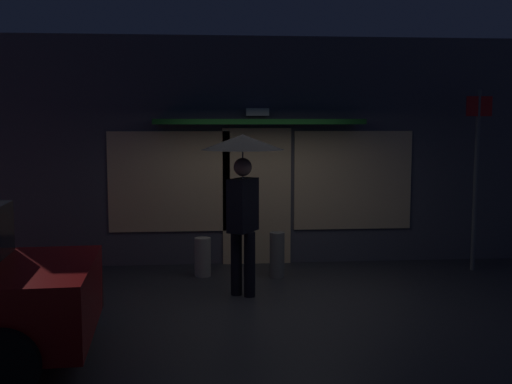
# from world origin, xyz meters

# --- Properties ---
(ground_plane) EXTENTS (18.00, 18.00, 0.00)m
(ground_plane) POSITION_xyz_m (0.00, 0.00, 0.00)
(ground_plane) COLOR #2D2D33
(building_facade) EXTENTS (9.32, 1.00, 3.64)m
(building_facade) POSITION_xyz_m (0.00, 2.34, 1.81)
(building_facade) COLOR #4C4C56
(building_facade) RESTS_ON ground
(person_with_umbrella) EXTENTS (1.08, 1.08, 2.13)m
(person_with_umbrella) POSITION_xyz_m (-0.35, 0.30, 1.67)
(person_with_umbrella) COLOR black
(person_with_umbrella) RESTS_ON ground
(street_sign_post) EXTENTS (0.40, 0.07, 2.78)m
(street_sign_post) POSITION_xyz_m (3.31, 1.43, 1.56)
(street_sign_post) COLOR #595B60
(street_sign_post) RESTS_ON ground
(sidewalk_bollard) EXTENTS (0.22, 0.22, 0.67)m
(sidewalk_bollard) POSITION_xyz_m (0.22, 1.25, 0.34)
(sidewalk_bollard) COLOR slate
(sidewalk_bollard) RESTS_ON ground
(sidewalk_bollard_2) EXTENTS (0.24, 0.24, 0.58)m
(sidewalk_bollard_2) POSITION_xyz_m (-0.88, 1.41, 0.29)
(sidewalk_bollard_2) COLOR #B2A899
(sidewalk_bollard_2) RESTS_ON ground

